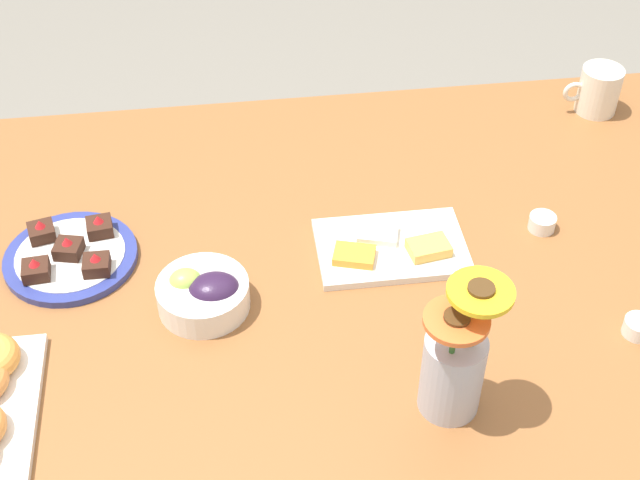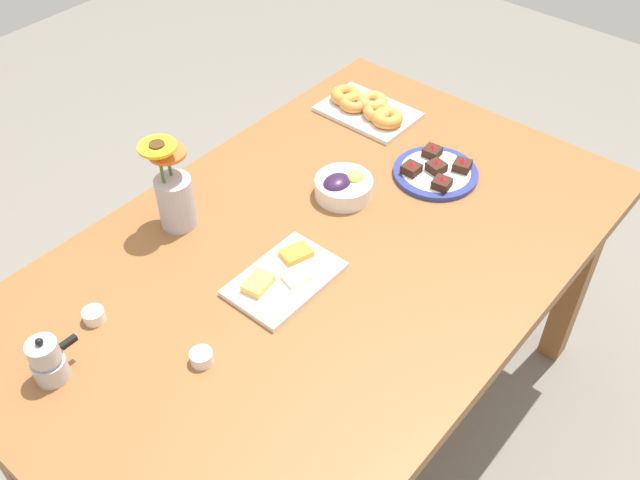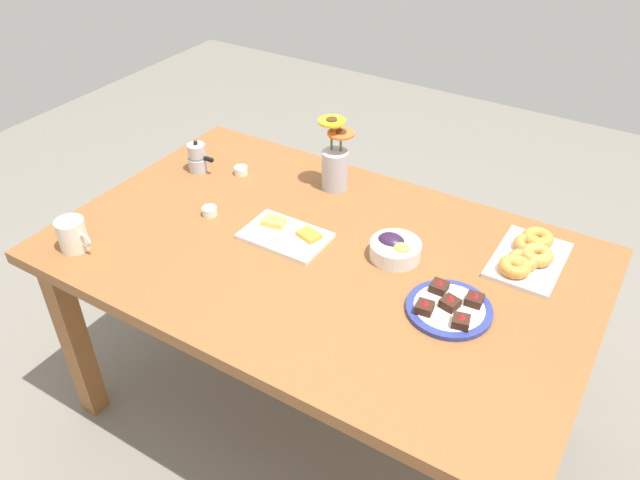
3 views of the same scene
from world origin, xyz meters
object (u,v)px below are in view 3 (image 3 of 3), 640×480
object	(u,v)px
grape_bowl	(395,248)
dessert_plate	(449,308)
moka_pot	(198,158)
cheese_platter	(285,235)
flower_vase	(335,165)
jam_cup_berry	(210,211)
coffee_mug	(73,234)
dining_table	(320,273)
jam_cup_honey	(241,170)
croissant_platter	(529,255)

from	to	relation	value
grape_bowl	dessert_plate	size ratio (longest dim) A/B	0.66
moka_pot	cheese_platter	bearing A→B (deg)	-20.01
grape_bowl	flower_vase	world-z (taller)	flower_vase
cheese_platter	moka_pot	size ratio (longest dim) A/B	2.18
jam_cup_berry	moka_pot	bearing A→B (deg)	137.10
coffee_mug	grape_bowl	bearing A→B (deg)	29.08
coffee_mug	moka_pot	xyz separation A→B (m)	(0.01, 0.55, -0.00)
cheese_platter	dining_table	bearing A→B (deg)	0.20
coffee_mug	jam_cup_berry	world-z (taller)	coffee_mug
coffee_mug	flower_vase	bearing A→B (deg)	55.67
grape_bowl	jam_cup_honey	bearing A→B (deg)	167.70
croissant_platter	jam_cup_honey	size ratio (longest dim) A/B	5.99
jam_cup_honey	moka_pot	bearing A→B (deg)	-158.24
jam_cup_honey	dessert_plate	size ratio (longest dim) A/B	0.21
grape_bowl	cheese_platter	bearing A→B (deg)	-164.31
jam_cup_berry	flower_vase	xyz separation A→B (m)	(0.26, 0.36, 0.07)
cheese_platter	dessert_plate	size ratio (longest dim) A/B	1.14
jam_cup_honey	dessert_plate	distance (m)	0.95
moka_pot	flower_vase	bearing A→B (deg)	18.11
coffee_mug	cheese_platter	world-z (taller)	coffee_mug
jam_cup_berry	flower_vase	size ratio (longest dim) A/B	0.19
cheese_platter	dessert_plate	distance (m)	0.56
cheese_platter	jam_cup_berry	xyz separation A→B (m)	(-0.28, -0.02, 0.01)
jam_cup_berry	moka_pot	world-z (taller)	moka_pot
jam_cup_honey	jam_cup_berry	distance (m)	0.27
dining_table	grape_bowl	size ratio (longest dim) A/B	10.59
coffee_mug	cheese_platter	size ratio (longest dim) A/B	0.46
dining_table	jam_cup_honey	world-z (taller)	jam_cup_honey
jam_cup_honey	moka_pot	distance (m)	0.16
jam_cup_berry	cheese_platter	bearing A→B (deg)	4.49
dining_table	flower_vase	world-z (taller)	flower_vase
jam_cup_berry	dessert_plate	xyz separation A→B (m)	(0.83, -0.02, -0.00)
croissant_platter	dessert_plate	distance (m)	0.34
jam_cup_honey	coffee_mug	bearing A→B (deg)	-104.09
coffee_mug	jam_cup_honey	world-z (taller)	coffee_mug
dining_table	dessert_plate	size ratio (longest dim) A/B	6.99
coffee_mug	jam_cup_honey	distance (m)	0.63
dessert_plate	croissant_platter	bearing A→B (deg)	70.24
grape_bowl	flower_vase	distance (m)	0.43
croissant_platter	flower_vase	size ratio (longest dim) A/B	1.15
croissant_platter	coffee_mug	bearing A→B (deg)	-151.22
cheese_platter	jam_cup_honey	world-z (taller)	cheese_platter
croissant_platter	flower_vase	distance (m)	0.70
jam_cup_honey	jam_cup_berry	bearing A→B (deg)	-74.32
cheese_platter	moka_pot	xyz separation A→B (m)	(-0.50, 0.18, 0.04)
dining_table	jam_cup_berry	xyz separation A→B (m)	(-0.41, -0.02, 0.10)
coffee_mug	flower_vase	world-z (taller)	flower_vase
dessert_plate	jam_cup_berry	bearing A→B (deg)	178.36
dining_table	grape_bowl	world-z (taller)	grape_bowl
jam_cup_honey	cheese_platter	bearing A→B (deg)	-34.18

